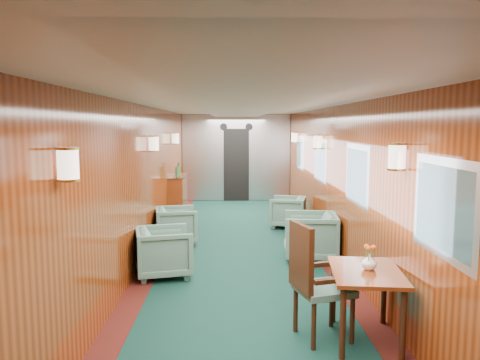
{
  "coord_description": "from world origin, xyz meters",
  "views": [
    {
      "loc": [
        -0.17,
        -7.06,
        2.09
      ],
      "look_at": [
        0.0,
        0.99,
        1.15
      ],
      "focal_mm": 35.0,
      "sensor_mm": 36.0,
      "label": 1
    }
  ],
  "objects": [
    {
      "name": "credenza",
      "position": [
        -1.34,
        3.29,
        0.5
      ],
      "size": [
        0.34,
        1.1,
        1.26
      ],
      "color": "maroon",
      "rests_on": "ground"
    },
    {
      "name": "windows_right",
      "position": [
        1.49,
        0.25,
        1.45
      ],
      "size": [
        0.02,
        8.6,
        0.8
      ],
      "color": "silver",
      "rests_on": "ground"
    },
    {
      "name": "dining_table",
      "position": [
        1.14,
        -2.71,
        0.59
      ],
      "size": [
        0.76,
        1.01,
        0.7
      ],
      "rotation": [
        0.0,
        0.0,
        -0.12
      ],
      "color": "maroon",
      "rests_on": "ground"
    },
    {
      "name": "side_chair",
      "position": [
        0.64,
        -2.68,
        0.63
      ],
      "size": [
        0.63,
        0.65,
        1.16
      ],
      "rotation": [
        0.0,
        0.0,
        0.28
      ],
      "color": "#1E473E",
      "rests_on": "ground"
    },
    {
      "name": "armchair_right_far",
      "position": [
        1.01,
        2.41,
        0.32
      ],
      "size": [
        0.84,
        0.82,
        0.64
      ],
      "primitive_type": "imported",
      "rotation": [
        0.0,
        0.0,
        -1.81
      ],
      "color": "#1E473E",
      "rests_on": "ground"
    },
    {
      "name": "armchair_left_far",
      "position": [
        -1.13,
        1.12,
        0.33
      ],
      "size": [
        0.84,
        0.82,
        0.65
      ],
      "primitive_type": "imported",
      "rotation": [
        0.0,
        0.0,
        1.76
      ],
      "color": "#1E473E",
      "rests_on": "ground"
    },
    {
      "name": "flower_vase",
      "position": [
        1.17,
        -2.69,
        0.78
      ],
      "size": [
        0.19,
        0.19,
        0.15
      ],
      "primitive_type": "imported",
      "rotation": [
        0.0,
        0.0,
        0.41
      ],
      "color": "silver",
      "rests_on": "dining_table"
    },
    {
      "name": "wall_sconces",
      "position": [
        0.0,
        0.57,
        1.79
      ],
      "size": [
        2.97,
        7.97,
        0.25
      ],
      "color": "beige",
      "rests_on": "ground"
    },
    {
      "name": "room",
      "position": [
        0.0,
        0.0,
        1.63
      ],
      "size": [
        12.0,
        12.1,
        2.4
      ],
      "color": "#0C2E25",
      "rests_on": "ground"
    },
    {
      "name": "armchair_left_near",
      "position": [
        -1.09,
        -0.7,
        0.34
      ],
      "size": [
        0.9,
        0.88,
        0.69
      ],
      "primitive_type": "imported",
      "rotation": [
        0.0,
        0.0,
        1.8
      ],
      "color": "#1E473E",
      "rests_on": "ground"
    },
    {
      "name": "armchair_right_near",
      "position": [
        1.08,
        0.07,
        0.37
      ],
      "size": [
        0.89,
        0.87,
        0.74
      ],
      "primitive_type": "imported",
      "rotation": [
        0.0,
        0.0,
        -1.67
      ],
      "color": "#1E473E",
      "rests_on": "ground"
    },
    {
      "name": "bulkhead",
      "position": [
        0.0,
        5.91,
        1.18
      ],
      "size": [
        2.98,
        0.17,
        2.39
      ],
      "color": "silver",
      "rests_on": "ground"
    }
  ]
}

